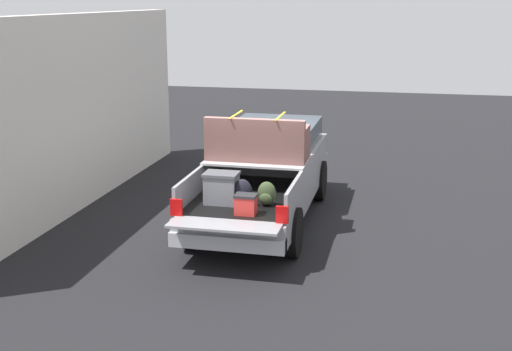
# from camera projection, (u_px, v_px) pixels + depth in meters

# --- Properties ---
(ground_plane) EXTENTS (40.00, 40.00, 0.00)m
(ground_plane) POSITION_uv_depth(u_px,v_px,m) (263.00, 221.00, 13.54)
(ground_plane) COLOR black
(pickup_truck) EXTENTS (6.05, 2.06, 2.23)m
(pickup_truck) POSITION_uv_depth(u_px,v_px,m) (266.00, 171.00, 13.63)
(pickup_truck) COLOR gray
(pickup_truck) RESTS_ON ground_plane
(building_facade) EXTENTS (10.34, 0.36, 4.04)m
(building_facade) POSITION_uv_depth(u_px,v_px,m) (76.00, 112.00, 14.16)
(building_facade) COLOR silver
(building_facade) RESTS_ON ground_plane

